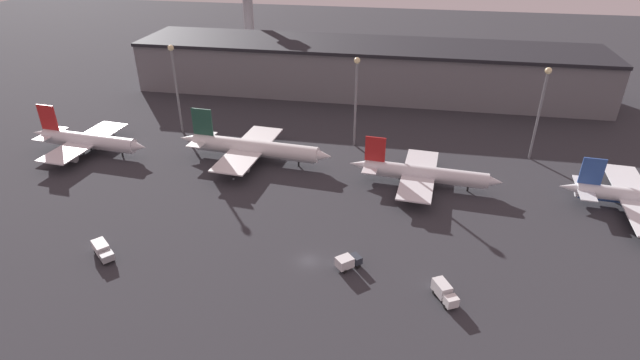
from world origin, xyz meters
TOP-DOWN VIEW (x-y plane):
  - ground at (0.00, 0.00)m, footprint 600.00×600.00m
  - terminal_building at (0.00, 108.98)m, footprint 175.00×31.90m
  - airplane_0 at (-74.29, 39.03)m, footprint 38.57×30.38m
  - airplane_1 at (-24.83, 42.60)m, footprint 46.03×32.45m
  - airplane_2 at (22.75, 36.59)m, footprint 39.34×29.46m
  - service_vehicle_0 at (8.20, -0.82)m, footprint 5.55×5.31m
  - service_vehicle_1 at (-42.30, -6.23)m, footprint 6.99×6.50m
  - service_vehicle_2 at (26.89, -6.73)m, footprint 4.98×6.57m
  - lamp_post_0 at (-53.85, 58.61)m, footprint 1.80×1.80m
  - lamp_post_1 at (2.16, 58.61)m, footprint 1.80×1.80m
  - lamp_post_2 at (53.24, 58.61)m, footprint 1.80×1.80m
  - control_tower at (-56.87, 142.51)m, footprint 9.00×9.00m

SIDE VIEW (x-z plane):
  - ground at x=0.00m, z-range 0.00..0.00m
  - service_vehicle_0 at x=8.20m, z-range 0.19..2.96m
  - service_vehicle_1 at x=-42.30m, z-range 0.21..2.97m
  - service_vehicle_2 at x=26.89m, z-range 0.20..3.37m
  - airplane_2 at x=22.75m, z-range -2.72..9.52m
  - airplane_0 at x=-74.29m, z-range -3.11..10.50m
  - airplane_1 at x=-24.83m, z-range -3.21..11.04m
  - terminal_building at x=0.00m, z-range 0.04..18.99m
  - lamp_post_2 at x=53.24m, z-range 3.49..30.26m
  - lamp_post_1 at x=2.16m, z-range 3.50..30.47m
  - lamp_post_0 at x=-53.85m, z-range 3.54..31.57m
  - control_tower at x=-56.87m, z-range 3.58..49.02m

